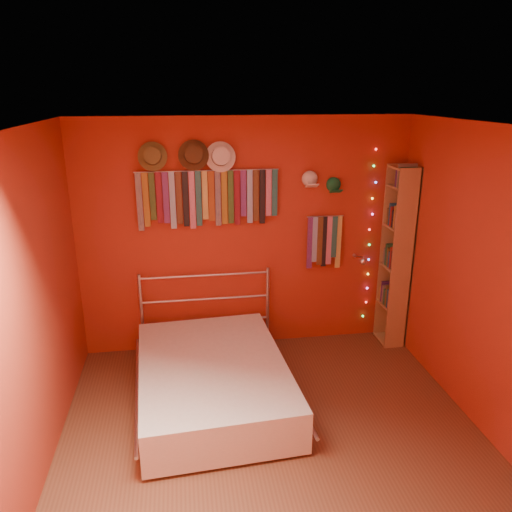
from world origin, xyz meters
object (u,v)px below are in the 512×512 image
tie_rack (208,196)px  reading_lamp (362,260)px  bookshelf (399,256)px  bed (213,379)px

tie_rack → reading_lamp: (1.61, -0.18, -0.71)m
bookshelf → bed: 2.41m
bookshelf → bed: bookshelf is taller
tie_rack → bed: size_ratio=0.74×
tie_rack → bookshelf: bookshelf is taller
bookshelf → bed: size_ratio=1.02×
tie_rack → bed: tie_rack is taller
tie_rack → reading_lamp: tie_rack is taller
reading_lamp → bed: bearing=-153.8°
reading_lamp → bookshelf: size_ratio=0.16×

